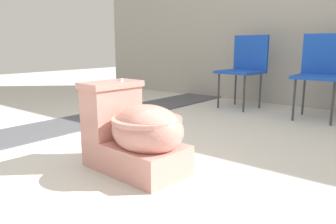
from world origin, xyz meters
TOP-DOWN VIEW (x-y plane):
  - ground_plane at (0.00, 0.00)m, footprint 14.00×14.00m
  - gravel_strip at (-1.13, 0.50)m, footprint 0.56×8.00m
  - toilet at (0.14, -0.03)m, footprint 0.65×0.41m
  - folding_chair_left at (-0.28, 2.21)m, footprint 0.49×0.49m
  - folding_chair_middle at (0.57, 2.13)m, footprint 0.46×0.46m

SIDE VIEW (x-z plane):
  - ground_plane at x=0.00m, z-range 0.00..0.00m
  - gravel_strip at x=-1.13m, z-range 0.00..0.01m
  - toilet at x=0.14m, z-range -0.04..0.48m
  - folding_chair_left at x=-0.28m, z-range 0.09..0.93m
  - folding_chair_middle at x=0.57m, z-range 0.09..0.93m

